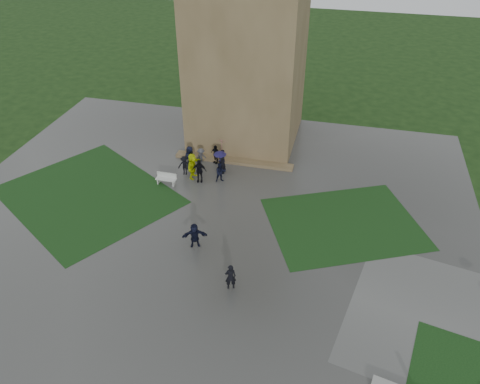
% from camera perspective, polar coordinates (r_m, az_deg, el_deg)
% --- Properties ---
extents(ground, '(120.00, 120.00, 0.00)m').
position_cam_1_polar(ground, '(27.20, -6.34, -7.60)').
color(ground, black).
extents(plaza, '(34.00, 34.00, 0.02)m').
position_cam_1_polar(plaza, '(28.60, -5.04, -4.98)').
color(plaza, '#3B3B38').
rests_on(plaza, ground).
extents(lawn_inset_left, '(14.10, 13.46, 0.01)m').
position_cam_1_polar(lawn_inset_left, '(33.26, -18.02, -0.39)').
color(lawn_inset_left, black).
rests_on(lawn_inset_left, plaza).
extents(lawn_inset_right, '(11.12, 10.15, 0.01)m').
position_cam_1_polar(lawn_inset_right, '(29.90, 12.52, -3.75)').
color(lawn_inset_right, black).
rests_on(lawn_inset_right, plaza).
extents(tower, '(8.00, 8.00, 18.00)m').
position_cam_1_polar(tower, '(35.79, 0.97, 19.75)').
color(tower, brown).
rests_on(tower, ground).
extents(tower_plinth, '(9.00, 0.80, 0.22)m').
position_cam_1_polar(tower_plinth, '(35.28, -0.76, 3.84)').
color(tower_plinth, brown).
rests_on(tower_plinth, plaza).
extents(bench, '(1.44, 0.47, 0.83)m').
position_cam_1_polar(bench, '(32.98, -8.98, 1.62)').
color(bench, silver).
rests_on(bench, plaza).
extents(visitor_cluster, '(3.69, 3.67, 2.60)m').
position_cam_1_polar(visitor_cluster, '(33.45, -4.45, 3.72)').
color(visitor_cluster, black).
rests_on(visitor_cluster, plaza).
extents(pedestrian_mid, '(1.54, 1.00, 1.57)m').
position_cam_1_polar(pedestrian_mid, '(27.21, -5.55, -5.27)').
color(pedestrian_mid, black).
rests_on(pedestrian_mid, plaza).
extents(pedestrian_near, '(0.68, 0.57, 1.59)m').
position_cam_1_polar(pedestrian_near, '(24.60, -1.17, -10.30)').
color(pedestrian_near, black).
rests_on(pedestrian_near, plaza).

